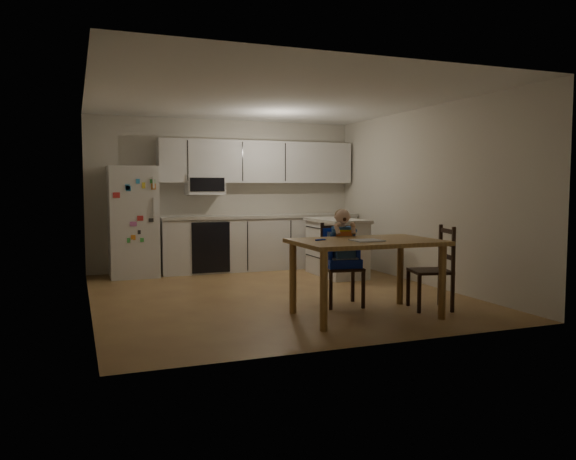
# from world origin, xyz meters

# --- Properties ---
(room) EXTENTS (4.52, 5.01, 2.51)m
(room) POSITION_xyz_m (0.00, 0.48, 1.25)
(room) COLOR brown
(room) RESTS_ON ground
(refrigerator) EXTENTS (0.72, 0.70, 1.70)m
(refrigerator) POSITION_xyz_m (-1.55, 2.15, 0.85)
(refrigerator) COLOR silver
(refrigerator) RESTS_ON ground
(kitchen_run) EXTENTS (3.37, 0.62, 2.15)m
(kitchen_run) POSITION_xyz_m (0.50, 2.24, 0.88)
(kitchen_run) COLOR silver
(kitchen_run) RESTS_ON ground
(kitchen_island) EXTENTS (0.63, 1.20, 0.89)m
(kitchen_island) POSITION_xyz_m (1.41, 1.10, 0.45)
(kitchen_island) COLOR silver
(kitchen_island) RESTS_ON ground
(red_cup) EXTENTS (0.07, 0.07, 0.09)m
(red_cup) POSITION_xyz_m (1.46, 1.06, 0.93)
(red_cup) COLOR #D05127
(red_cup) RESTS_ON kitchen_island
(dining_table) EXTENTS (1.54, 0.99, 0.82)m
(dining_table) POSITION_xyz_m (0.51, -1.49, 0.71)
(dining_table) COLOR olive
(dining_table) RESTS_ON ground
(napkin) EXTENTS (0.30, 0.26, 0.01)m
(napkin) POSITION_xyz_m (0.46, -1.60, 0.83)
(napkin) COLOR #B6B7BC
(napkin) RESTS_ON dining_table
(toddler_spoon) EXTENTS (0.12, 0.06, 0.02)m
(toddler_spoon) POSITION_xyz_m (0.02, -1.38, 0.83)
(toddler_spoon) COLOR #102CC5
(toddler_spoon) RESTS_ON dining_table
(chair_booster) EXTENTS (0.49, 0.49, 1.13)m
(chair_booster) POSITION_xyz_m (0.52, -0.87, 0.68)
(chair_booster) COLOR black
(chair_booster) RESTS_ON ground
(chair_side) EXTENTS (0.51, 0.51, 0.95)m
(chair_side) POSITION_xyz_m (1.45, -1.46, 0.54)
(chair_side) COLOR black
(chair_side) RESTS_ON ground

